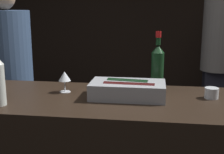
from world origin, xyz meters
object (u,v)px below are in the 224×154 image
Objects in this scene: candle_votive at (212,93)px; red_wine_bottle_burgundy at (157,65)px; ice_bin_with_bottles at (128,89)px; person_in_hoodie at (218,54)px; person_blond_tee at (8,76)px; wine_glass at (65,77)px.

candle_votive is 0.22× the size of red_wine_bottle_burgundy.
ice_bin_with_bottles is 0.32m from red_wine_bottle_burgundy.
person_in_hoodie is 2.13m from person_blond_tee.
red_wine_bottle_burgundy reaches higher than ice_bin_with_bottles.
ice_bin_with_bottles is 5.40× the size of candle_votive.
person_blond_tee reaches higher than wine_glass.
wine_glass reaches higher than ice_bin_with_bottles.
person_in_hoodie is (0.64, 1.40, -0.13)m from red_wine_bottle_burgundy.
candle_votive is (0.49, 0.06, -0.02)m from ice_bin_with_bottles.
wine_glass is at bearing 170.72° from ice_bin_with_bottles.
ice_bin_with_bottles is 0.25× the size of person_in_hoodie.
wine_glass is 0.08× the size of person_blond_tee.
person_blond_tee reaches higher than ice_bin_with_bottles.
wine_glass is 0.08× the size of person_in_hoodie.
person_in_hoodie is at bearing 78.54° from candle_votive.
ice_bin_with_bottles is at bearing 134.05° from person_in_hoodie.
wine_glass is at bearing 179.50° from candle_votive.
candle_votive is 0.05× the size of person_blond_tee.
red_wine_bottle_burgundy is 1.54m from person_in_hoodie.
red_wine_bottle_burgundy is 1.32m from person_blond_tee.
person_in_hoodie is (0.81, 1.65, -0.02)m from ice_bin_with_bottles.
person_in_hoodie is at bearing 52.69° from wine_glass.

